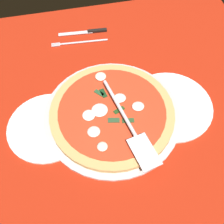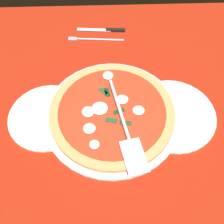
# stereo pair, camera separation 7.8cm
# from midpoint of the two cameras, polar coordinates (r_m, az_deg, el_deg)

# --- Properties ---
(ground_plane) EXTENTS (1.08, 1.08, 0.01)m
(ground_plane) POSITION_cam_midpoint_polar(r_m,az_deg,el_deg) (0.80, 4.25, -1.86)
(ground_plane) COLOR #A9200D
(checker_pattern) EXTENTS (1.08, 1.08, 0.00)m
(checker_pattern) POSITION_cam_midpoint_polar(r_m,az_deg,el_deg) (0.79, 4.27, -1.69)
(checker_pattern) COLOR white
(checker_pattern) RESTS_ON ground_plane
(pizza_pan) EXTENTS (0.40, 0.40, 0.01)m
(pizza_pan) POSITION_cam_midpoint_polar(r_m,az_deg,el_deg) (0.79, 2.81, -0.83)
(pizza_pan) COLOR #B8B6B6
(pizza_pan) RESTS_ON ground_plane
(dinner_plate_left) EXTENTS (0.25, 0.25, 0.01)m
(dinner_plate_left) POSITION_cam_midpoint_polar(r_m,az_deg,el_deg) (0.82, 15.37, -0.74)
(dinner_plate_left) COLOR white
(dinner_plate_left) RESTS_ON ground_plane
(dinner_plate_right) EXTENTS (0.23, 0.23, 0.01)m
(dinner_plate_right) POSITION_cam_midpoint_polar(r_m,az_deg,el_deg) (0.80, -10.85, -1.19)
(dinner_plate_right) COLOR white
(dinner_plate_right) RESTS_ON ground_plane
(pizza) EXTENTS (0.36, 0.36, 0.03)m
(pizza) POSITION_cam_midpoint_polar(r_m,az_deg,el_deg) (0.78, 2.80, -0.24)
(pizza) COLOR tan
(pizza) RESTS_ON pizza_pan
(pizza_server) EXTENTS (0.10, 0.30, 0.01)m
(pizza_server) POSITION_cam_midpoint_polar(r_m,az_deg,el_deg) (0.73, 5.90, -3.64)
(pizza_server) COLOR silver
(pizza_server) RESTS_ON pizza
(place_setting_near) EXTENTS (0.21, 0.12, 0.01)m
(place_setting_near) POSITION_cam_midpoint_polar(r_m,az_deg,el_deg) (1.02, -0.07, 15.87)
(place_setting_near) COLOR white
(place_setting_near) RESTS_ON ground_plane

